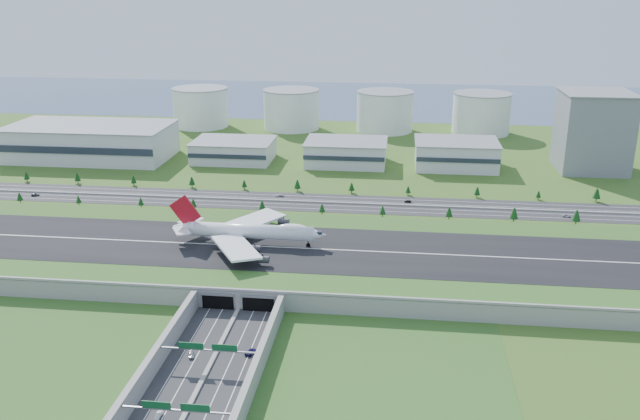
# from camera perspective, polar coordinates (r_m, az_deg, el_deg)

# --- Properties ---
(ground) EXTENTS (1200.00, 1200.00, 0.00)m
(ground) POSITION_cam_1_polar(r_m,az_deg,el_deg) (329.34, -4.87, -4.40)
(ground) COLOR #325119
(ground) RESTS_ON ground
(airfield_deck) EXTENTS (520.00, 100.00, 9.20)m
(airfield_deck) POSITION_cam_1_polar(r_m,az_deg,el_deg) (327.67, -4.90, -3.75)
(airfield_deck) COLOR gray
(airfield_deck) RESTS_ON ground
(underpass_road) EXTENTS (38.80, 120.40, 8.00)m
(underpass_road) POSITION_cam_1_polar(r_m,az_deg,el_deg) (242.02, -9.66, -12.85)
(underpass_road) COLOR #28282B
(underpass_road) RESTS_ON ground
(sign_gantry_near) EXTENTS (38.70, 0.70, 9.80)m
(sign_gantry_near) POSITION_cam_1_polar(r_m,az_deg,el_deg) (243.80, -9.42, -11.62)
(sign_gantry_near) COLOR gray
(sign_gantry_near) RESTS_ON ground
(sign_gantry_far) EXTENTS (38.70, 0.70, 9.80)m
(sign_gantry_far) POSITION_cam_1_polar(r_m,az_deg,el_deg) (215.83, -12.04, -16.22)
(sign_gantry_far) COLOR gray
(sign_gantry_far) RESTS_ON ground
(north_expressway) EXTENTS (560.00, 36.00, 0.12)m
(north_expressway) POSITION_cam_1_polar(r_m,az_deg,el_deg) (416.85, -2.30, 0.71)
(north_expressway) COLOR #28282B
(north_expressway) RESTS_ON ground
(tree_row) EXTENTS (508.66, 48.72, 8.47)m
(tree_row) POSITION_cam_1_polar(r_m,az_deg,el_deg) (411.97, 1.63, 1.15)
(tree_row) COLOR #3D2819
(tree_row) RESTS_ON ground
(hangar_west) EXTENTS (120.00, 60.00, 25.00)m
(hangar_west) POSITION_cam_1_polar(r_m,az_deg,el_deg) (547.38, -18.73, 5.47)
(hangar_west) COLOR silver
(hangar_west) RESTS_ON ground
(hangar_mid_a) EXTENTS (58.00, 42.00, 15.00)m
(hangar_mid_a) POSITION_cam_1_polar(r_m,az_deg,el_deg) (516.18, -7.27, 4.98)
(hangar_mid_a) COLOR silver
(hangar_mid_a) RESTS_ON ground
(hangar_mid_b) EXTENTS (58.00, 42.00, 17.00)m
(hangar_mid_b) POSITION_cam_1_polar(r_m,az_deg,el_deg) (502.47, 2.21, 4.86)
(hangar_mid_b) COLOR silver
(hangar_mid_b) RESTS_ON ground
(hangar_mid_c) EXTENTS (58.00, 42.00, 19.00)m
(hangar_mid_c) POSITION_cam_1_polar(r_m,az_deg,el_deg) (502.51, 11.37, 4.62)
(hangar_mid_c) COLOR silver
(hangar_mid_c) RESTS_ON ground
(office_tower) EXTENTS (46.00, 46.00, 55.00)m
(office_tower) POSITION_cam_1_polar(r_m,az_deg,el_deg) (519.98, 22.00, 6.13)
(office_tower) COLOR slate
(office_tower) RESTS_ON ground
(fuel_tank_a) EXTENTS (50.00, 50.00, 35.00)m
(fuel_tank_a) POSITION_cam_1_polar(r_m,az_deg,el_deg) (643.11, -10.01, 8.49)
(fuel_tank_a) COLOR white
(fuel_tank_a) RESTS_ON ground
(fuel_tank_b) EXTENTS (50.00, 50.00, 35.00)m
(fuel_tank_b) POSITION_cam_1_polar(r_m,az_deg,el_deg) (624.23, -2.43, 8.45)
(fuel_tank_b) COLOR white
(fuel_tank_b) RESTS_ON ground
(fuel_tank_c) EXTENTS (50.00, 50.00, 35.00)m
(fuel_tank_c) POSITION_cam_1_polar(r_m,az_deg,el_deg) (616.60, 5.48, 8.25)
(fuel_tank_c) COLOR white
(fuel_tank_c) RESTS_ON ground
(fuel_tank_d) EXTENTS (50.00, 50.00, 35.00)m
(fuel_tank_d) POSITION_cam_1_polar(r_m,az_deg,el_deg) (620.62, 13.42, 7.90)
(fuel_tank_d) COLOR white
(fuel_tank_d) RESTS_ON ground
(bay_water) EXTENTS (1200.00, 260.00, 0.06)m
(bay_water) POSITION_cam_1_polar(r_m,az_deg,el_deg) (789.46, 2.11, 9.35)
(bay_water) COLOR #3E5476
(bay_water) RESTS_ON ground
(boeing_747) EXTENTS (76.99, 72.77, 23.80)m
(boeing_747) POSITION_cam_1_polar(r_m,az_deg,el_deg) (328.06, -6.02, -1.77)
(boeing_747) COLOR white
(boeing_747) RESTS_ON airfield_deck
(car_0) EXTENTS (3.41, 5.21, 1.65)m
(car_0) POSITION_cam_1_polar(r_m,az_deg,el_deg) (254.55, -10.80, -11.87)
(car_0) COLOR silver
(car_0) RESTS_ON ground
(car_1) EXTENTS (1.81, 4.43, 1.43)m
(car_1) POSITION_cam_1_polar(r_m,az_deg,el_deg) (225.96, -13.45, -16.45)
(car_1) COLOR silver
(car_1) RESTS_ON ground
(car_2) EXTENTS (4.17, 5.97, 1.51)m
(car_2) POSITION_cam_1_polar(r_m,az_deg,el_deg) (253.29, -5.85, -11.79)
(car_2) COLOR #100D43
(car_2) RESTS_ON ground
(car_4) EXTENTS (5.40, 3.74, 1.71)m
(car_4) POSITION_cam_1_polar(r_m,az_deg,el_deg) (463.59, -22.85, 1.20)
(car_4) COLOR #4D4E52
(car_4) RESTS_ON ground
(car_5) EXTENTS (4.28, 1.80, 1.37)m
(car_5) POSITION_cam_1_polar(r_m,az_deg,el_deg) (418.20, 7.41, 0.73)
(car_5) COLOR black
(car_5) RESTS_ON ground
(car_6) EXTENTS (5.23, 3.20, 1.36)m
(car_6) POSITION_cam_1_polar(r_m,az_deg,el_deg) (414.04, 20.03, -0.47)
(car_6) COLOR silver
(car_6) RESTS_ON ground
(car_7) EXTENTS (5.23, 2.31, 1.49)m
(car_7) POSITION_cam_1_polar(r_m,az_deg,el_deg) (427.09, -3.44, 1.25)
(car_7) COLOR silver
(car_7) RESTS_ON ground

